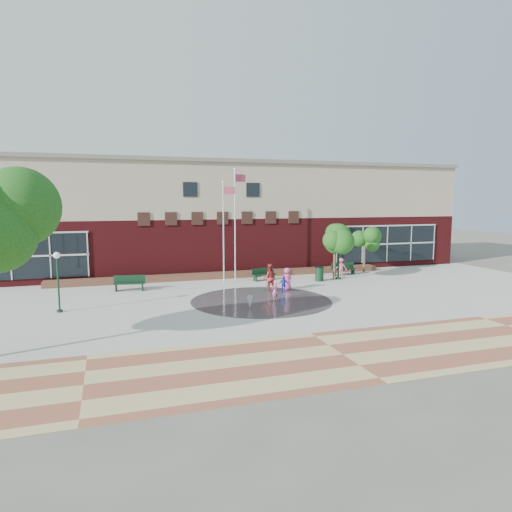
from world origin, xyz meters
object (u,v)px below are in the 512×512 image
object	(u,v)px
trash_can	(319,274)
child_splash	(275,291)
flagpole_right	(224,227)
flagpole_left	(236,218)
bench_left	(129,286)

from	to	relation	value
trash_can	child_splash	size ratio (longest dim) A/B	0.94
flagpole_right	child_splash	bearing A→B (deg)	-63.37
flagpole_left	bench_left	bearing A→B (deg)	179.85
flagpole_left	bench_left	distance (m)	9.11
flagpole_left	flagpole_right	world-z (taller)	flagpole_left
flagpole_left	child_splash	size ratio (longest dim) A/B	7.21
bench_left	child_splash	size ratio (longest dim) A/B	1.83
flagpole_left	trash_can	size ratio (longest dim) A/B	7.69
flagpole_left	flagpole_right	size ratio (longest dim) A/B	1.14
child_splash	flagpole_left	bearing A→B (deg)	-105.21
flagpole_right	child_splash	distance (m)	7.29
flagpole_left	child_splash	world-z (taller)	flagpole_left
flagpole_right	trash_can	size ratio (longest dim) A/B	6.76
flagpole_right	trash_can	distance (m)	7.90
bench_left	trash_can	distance (m)	13.61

